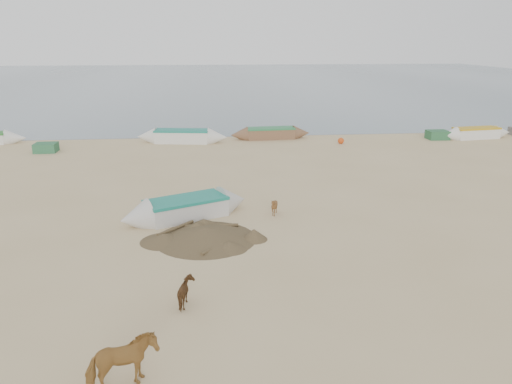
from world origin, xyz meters
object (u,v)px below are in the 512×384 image
cow_adult (122,363)px  near_canoe (186,208)px  calf_front (274,207)px  calf_right (187,293)px

cow_adult → near_canoe: size_ratio=0.26×
cow_adult → calf_front: cow_adult is taller
calf_front → calf_right: (-3.43, -7.20, 0.01)m
cow_adult → near_canoe: bearing=-28.6°
near_canoe → calf_front: bearing=-26.7°
cow_adult → near_canoe: (1.00, 10.65, -0.21)m
calf_front → cow_adult: bearing=-53.9°
calf_right → near_canoe: bearing=-15.7°
cow_adult → calf_front: 11.55m
cow_adult → calf_right: bearing=-43.5°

